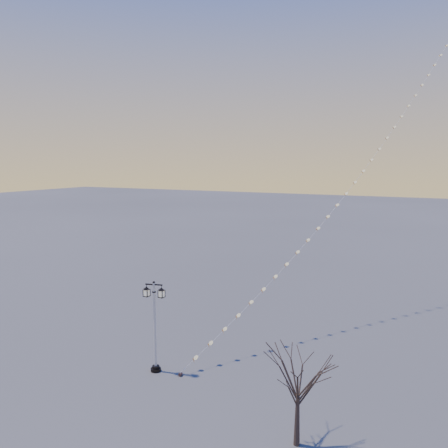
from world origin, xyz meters
The scene contains 4 objects.
ground centered at (0.00, 0.00, 0.00)m, with size 300.00×300.00×0.00m, color #555556.
street_lamp centered at (-3.01, 1.91, 3.13)m, with size 1.41×0.72×5.65m.
bare_tree centered at (6.79, -1.13, 3.04)m, with size 2.64×2.64×4.38m.
kite_train centered at (6.73, 20.92, 16.04)m, with size 16.70×38.38×32.27m.
Camera 1 is at (11.91, -18.92, 12.67)m, focal length 35.27 mm.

